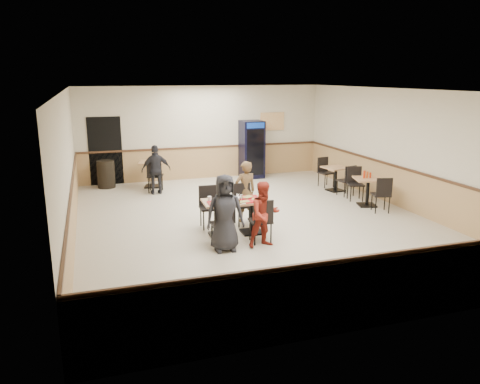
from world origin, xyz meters
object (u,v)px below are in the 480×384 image
object	(u,v)px
diner_woman_left	(225,213)
back_table	(152,170)
side_table_far	(336,175)
trash_bin	(106,174)
diner_woman_right	(264,214)
pepsi_cooler	(252,149)
diner_man_opposite	(245,191)
lone_diner	(156,170)
side_table_near	(368,188)
main_table	(236,212)

from	to	relation	value
diner_woman_left	back_table	xyz separation A→B (m)	(-0.62, 5.80, -0.23)
side_table_far	trash_bin	bearing A→B (deg)	158.58
back_table	trash_bin	world-z (taller)	trash_bin
diner_woman_right	pepsi_cooler	distance (m)	6.52
diner_man_opposite	pepsi_cooler	xyz separation A→B (m)	(1.74, 4.53, 0.23)
diner_woman_right	side_table_far	xyz separation A→B (m)	(3.63, 3.67, -0.18)
diner_woman_left	trash_bin	distance (m)	6.46
diner_man_opposite	trash_bin	bearing A→B (deg)	-63.82
lone_diner	trash_bin	world-z (taller)	lone_diner
back_table	trash_bin	xyz separation A→B (m)	(-1.35, 0.35, -0.11)
lone_diner	side_table_far	bearing A→B (deg)	164.79
side_table_near	back_table	xyz separation A→B (m)	(-5.04, 3.86, 0.04)
diner_woman_left	back_table	world-z (taller)	diner_woman_left
lone_diner	side_table_far	distance (m)	5.21
pepsi_cooler	trash_bin	xyz separation A→B (m)	(-4.68, -0.04, -0.53)
diner_woman_right	side_table_far	world-z (taller)	diner_woman_right
diner_woman_left	diner_woman_right	world-z (taller)	diner_woman_left
diner_woman_right	side_table_near	bearing A→B (deg)	21.60
diner_woman_left	lone_diner	size ratio (longest dim) A/B	1.07
lone_diner	main_table	bearing A→B (deg)	104.10
trash_bin	pepsi_cooler	bearing A→B (deg)	0.52
main_table	back_table	size ratio (longest dim) A/B	1.60
main_table	lone_diner	world-z (taller)	lone_diner
diner_man_opposite	lone_diner	xyz separation A→B (m)	(-1.60, 3.24, -0.01)
pepsi_cooler	trash_bin	world-z (taller)	pepsi_cooler
main_table	side_table_far	bearing A→B (deg)	37.87
main_table	side_table_near	distance (m)	4.08
diner_man_opposite	pepsi_cooler	distance (m)	4.85
diner_woman_left	side_table_far	bearing A→B (deg)	43.16
diner_woman_left	diner_man_opposite	distance (m)	1.93
diner_woman_left	side_table_far	distance (m)	5.74
diner_woman_left	lone_diner	bearing A→B (deg)	101.06
diner_man_opposite	side_table_near	bearing A→B (deg)	177.37
diner_man_opposite	pepsi_cooler	bearing A→B (deg)	-118.12
diner_man_opposite	side_table_near	distance (m)	3.46
side_table_near	trash_bin	bearing A→B (deg)	146.59
diner_man_opposite	trash_bin	size ratio (longest dim) A/B	1.72
side_table_near	back_table	size ratio (longest dim) A/B	0.95
diner_woman_right	back_table	size ratio (longest dim) A/B	1.48
main_table	side_table_far	xyz separation A→B (m)	(3.94, 2.80, -0.02)
back_table	main_table	bearing A→B (deg)	-77.39
diner_man_opposite	back_table	distance (m)	4.43
main_table	side_table_near	world-z (taller)	main_table
diner_man_opposite	diner_woman_right	bearing A→B (deg)	77.06
diner_woman_right	pepsi_cooler	world-z (taller)	pepsi_cooler
side_table_near	lone_diner	bearing A→B (deg)	149.54
pepsi_cooler	side_table_near	bearing A→B (deg)	-68.51
side_table_near	side_table_far	distance (m)	1.70
diner_woman_left	pepsi_cooler	distance (m)	6.76
lone_diner	back_table	xyz separation A→B (m)	(0.00, 0.90, -0.18)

